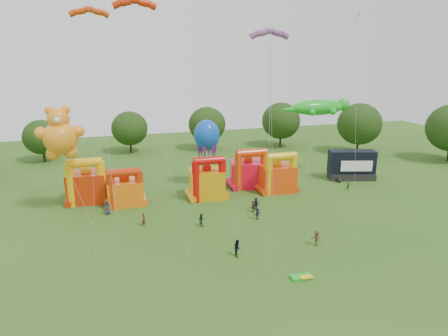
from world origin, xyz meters
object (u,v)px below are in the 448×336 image
object	(u,v)px
stage_trailer	(352,165)
spectator_4	(253,207)
gecko_kite	(312,143)
octopus_kite	(211,153)
bouncy_castle_0	(87,185)
spectator_0	(107,208)
bouncy_castle_2	(207,182)
teddy_bear_kite	(69,164)

from	to	relation	value
stage_trailer	spectator_4	world-z (taller)	stage_trailer
gecko_kite	octopus_kite	distance (m)	16.92
bouncy_castle_0	spectator_0	xyz separation A→B (m)	(2.60, -5.77, -1.62)
bouncy_castle_2	teddy_bear_kite	xyz separation A→B (m)	(-18.56, -1.72, 4.59)
bouncy_castle_0	teddy_bear_kite	world-z (taller)	teddy_bear_kite
octopus_kite	spectator_0	size ratio (longest dim) A/B	5.71
spectator_4	teddy_bear_kite	bearing A→B (deg)	-40.35
octopus_kite	bouncy_castle_2	bearing A→B (deg)	-112.26
bouncy_castle_2	spectator_4	bearing A→B (deg)	-57.93
bouncy_castle_0	spectator_4	size ratio (longest dim) A/B	4.26
stage_trailer	octopus_kite	size ratio (longest dim) A/B	0.75
bouncy_castle_0	stage_trailer	xyz separation A→B (m)	(42.97, -1.01, -0.17)
teddy_bear_kite	spectator_0	xyz separation A→B (m)	(4.22, -0.75, -6.15)
bouncy_castle_0	spectator_0	world-z (taller)	bouncy_castle_0
octopus_kite	spectator_4	size ratio (longest dim) A/B	6.83
teddy_bear_kite	spectator_4	size ratio (longest dim) A/B	9.10
teddy_bear_kite	gecko_kite	distance (m)	37.39
stage_trailer	spectator_0	size ratio (longest dim) A/B	4.30
octopus_kite	gecko_kite	bearing A→B (deg)	-4.60
bouncy_castle_2	spectator_0	size ratio (longest dim) A/B	3.47
bouncy_castle_2	gecko_kite	world-z (taller)	gecko_kite
gecko_kite	spectator_4	xyz separation A→B (m)	(-13.98, -10.11, -5.91)
bouncy_castle_2	teddy_bear_kite	distance (m)	19.20
spectator_4	spectator_0	bearing A→B (deg)	-41.12
teddy_bear_kite	spectator_4	distance (m)	24.62
bouncy_castle_0	teddy_bear_kite	size ratio (longest dim) A/B	0.47
gecko_kite	spectator_4	bearing A→B (deg)	-144.12
bouncy_castle_0	spectator_0	size ratio (longest dim) A/B	3.57
stage_trailer	spectator_4	size ratio (longest dim) A/B	5.13
bouncy_castle_2	teddy_bear_kite	size ratio (longest dim) A/B	0.46
stage_trailer	gecko_kite	world-z (taller)	gecko_kite
stage_trailer	teddy_bear_kite	bearing A→B (deg)	-174.86
spectator_0	spectator_4	xyz separation A→B (m)	(18.91, -4.83, -0.16)
bouncy_castle_2	spectator_0	distance (m)	14.64
octopus_kite	spectator_4	xyz separation A→B (m)	(2.86, -11.47, -5.04)
stage_trailer	teddy_bear_kite	size ratio (longest dim) A/B	0.56
octopus_kite	teddy_bear_kite	bearing A→B (deg)	-163.79
bouncy_castle_2	octopus_kite	size ratio (longest dim) A/B	0.61
gecko_kite	octopus_kite	size ratio (longest dim) A/B	1.24
gecko_kite	spectator_0	world-z (taller)	gecko_kite
bouncy_castle_0	gecko_kite	distance (m)	35.74
gecko_kite	bouncy_castle_0	bearing A→B (deg)	179.22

